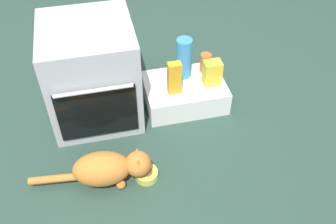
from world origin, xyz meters
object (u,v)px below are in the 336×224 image
at_px(oven, 92,73).
at_px(juice_carton, 174,78).
at_px(food_bowl, 146,174).
at_px(water_bottle, 184,58).
at_px(cat, 108,168).
at_px(pantry_cabinet, 184,93).
at_px(snack_bag, 212,73).
at_px(sauce_jar, 205,63).

height_order(oven, juice_carton, oven).
xyz_separation_m(oven, food_bowl, (0.23, -0.65, -0.31)).
xyz_separation_m(food_bowl, water_bottle, (0.41, 0.70, 0.30)).
bearing_deg(cat, pantry_cabinet, 49.76).
bearing_deg(cat, oven, 97.52).
bearing_deg(juice_carton, water_bottle, 56.71).
xyz_separation_m(oven, snack_bag, (0.81, -0.08, -0.08)).
distance_m(water_bottle, juice_carton, 0.20).
distance_m(oven, juice_carton, 0.55).
height_order(pantry_cabinet, snack_bag, snack_bag).
xyz_separation_m(pantry_cabinet, food_bowl, (-0.39, -0.61, -0.06)).
xyz_separation_m(food_bowl, sauce_jar, (0.57, 0.71, 0.22)).
bearing_deg(pantry_cabinet, food_bowl, -123.08).
xyz_separation_m(juice_carton, snack_bag, (0.28, 0.03, -0.03)).
height_order(food_bowl, snack_bag, snack_bag).
distance_m(sauce_jar, snack_bag, 0.15).
xyz_separation_m(oven, pantry_cabinet, (0.63, -0.04, -0.26)).
relative_size(cat, sauce_jar, 5.17).
xyz_separation_m(pantry_cabinet, water_bottle, (0.01, 0.09, 0.24)).
distance_m(oven, cat, 0.66).
height_order(sauce_jar, water_bottle, water_bottle).
bearing_deg(cat, food_bowl, -0.00).
distance_m(oven, sauce_jar, 0.81).
bearing_deg(water_bottle, cat, -132.90).
relative_size(oven, cat, 0.95).
distance_m(water_bottle, snack_bag, 0.22).
height_order(food_bowl, water_bottle, water_bottle).
distance_m(oven, snack_bag, 0.82).
bearing_deg(pantry_cabinet, water_bottle, 82.18).
distance_m(food_bowl, sauce_jar, 0.94).
height_order(juice_carton, snack_bag, juice_carton).
height_order(oven, water_bottle, oven).
height_order(pantry_cabinet, juice_carton, juice_carton).
bearing_deg(oven, cat, -88.78).
bearing_deg(juice_carton, pantry_cabinet, 36.91).
relative_size(food_bowl, juice_carton, 0.59).
relative_size(food_bowl, snack_bag, 0.79).
bearing_deg(snack_bag, juice_carton, -173.09).
bearing_deg(oven, pantry_cabinet, -4.02).
height_order(oven, food_bowl, oven).
bearing_deg(water_bottle, juice_carton, -123.29).
distance_m(oven, pantry_cabinet, 0.68).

